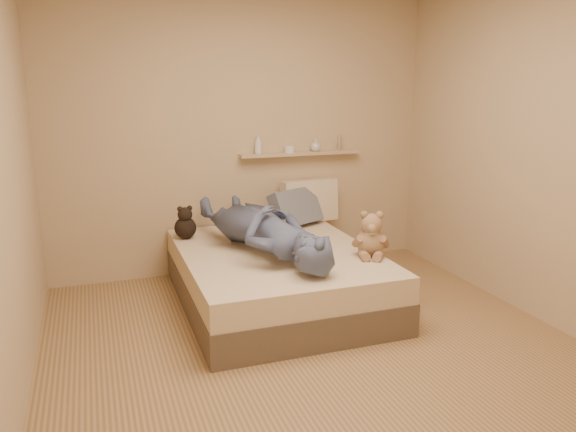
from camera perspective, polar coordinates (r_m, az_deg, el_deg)
name	(u,v)px	position (r m, az deg, el deg)	size (l,w,h in m)	color
room	(323,161)	(3.49, 3.58, 5.61)	(3.80, 3.80, 3.80)	#A27E53
bed	(277,277)	(4.60, -1.17, -6.21)	(1.50, 1.90, 0.45)	brown
game_console	(303,249)	(4.04, 1.49, -3.41)	(0.18, 0.14, 0.06)	silver
teddy_bear	(371,238)	(4.38, 8.42, -2.19)	(0.29, 0.30, 0.37)	#916D4F
dark_plush	(185,224)	(4.91, -10.40, -0.85)	(0.19, 0.19, 0.29)	black
pillow_cream	(309,201)	(5.43, 2.16, 1.58)	(0.55, 0.16, 0.40)	beige
pillow_grey	(296,208)	(5.24, 0.78, 0.81)	(0.50, 0.14, 0.34)	slate
person	(263,228)	(4.44, -2.53, -1.20)	(0.61, 1.67, 0.40)	#454D6D
wall_shelf	(301,154)	(5.41, 1.30, 6.37)	(1.20, 0.12, 0.03)	tan
shelf_bottles	(295,145)	(5.38, 0.75, 7.18)	(0.89, 0.11, 0.18)	white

